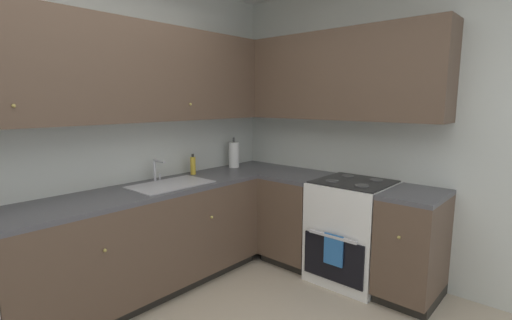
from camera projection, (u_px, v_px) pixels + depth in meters
The scene contains 13 objects.
wall_back at pixel (66, 136), 2.76m from camera, with size 4.22×0.05×2.63m, color silver.
wall_right at pixel (393, 131), 3.22m from camera, with size 0.05×3.37×2.63m, color silver.
lower_cabinets_back at pixel (143, 244), 2.99m from camera, with size 2.12×0.62×0.85m.
countertop_back at pixel (140, 192), 2.92m from camera, with size 3.32×0.60×0.04m, color #4C4C51.
lower_cabinets_right at pixel (342, 230), 3.31m from camera, with size 0.62×1.57×0.85m.
countertop_right at pixel (344, 183), 3.23m from camera, with size 0.60×1.57×0.03m.
oven_range at pixel (352, 230), 3.26m from camera, with size 0.68×0.62×1.03m.
upper_cabinets_back at pixel (105, 71), 2.74m from camera, with size 3.00×0.34×0.77m.
upper_cabinets_right at pixel (327, 77), 3.38m from camera, with size 0.32×2.12×0.77m.
sink at pixel (171, 189), 3.10m from camera, with size 0.66×0.40×0.10m.
faucet at pixel (157, 168), 3.21m from camera, with size 0.07×0.16×0.19m.
soap_bottle at pixel (193, 165), 3.52m from camera, with size 0.05×0.05×0.20m.
paper_towel_roll at pixel (234, 155), 3.89m from camera, with size 0.11×0.11×0.33m.
Camera 1 is at (-1.12, -1.24, 1.58)m, focal length 25.86 mm.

